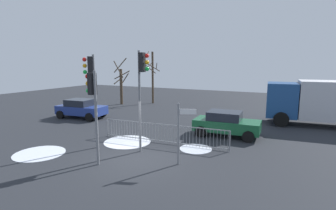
# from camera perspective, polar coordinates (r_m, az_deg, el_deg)

# --- Properties ---
(ground_plane) EXTENTS (60.00, 60.00, 0.00)m
(ground_plane) POSITION_cam_1_polar(r_m,az_deg,el_deg) (12.35, -6.70, -11.46)
(ground_plane) COLOR #26282D
(traffic_light_foreground_left) EXTENTS (0.57, 0.34, 4.89)m
(traffic_light_foreground_left) POSITION_cam_1_polar(r_m,az_deg,el_deg) (12.51, -5.66, 5.64)
(traffic_light_foreground_left) COLOR slate
(traffic_light_foreground_left) RESTS_ON ground
(traffic_light_mid_right) EXTENTS (0.57, 0.34, 4.02)m
(traffic_light_mid_right) POSITION_cam_1_polar(r_m,az_deg,el_deg) (11.40, -15.91, 1.80)
(traffic_light_mid_right) COLOR slate
(traffic_light_mid_right) RESTS_ON ground
(traffic_light_rear_left) EXTENTS (0.46, 0.48, 4.73)m
(traffic_light_rear_left) POSITION_cam_1_polar(r_m,az_deg,el_deg) (13.59, -16.24, 5.11)
(traffic_light_rear_left) COLOR slate
(traffic_light_rear_left) RESTS_ON ground
(direction_sign_post) EXTENTS (0.75, 0.31, 2.67)m
(direction_sign_post) POSITION_cam_1_polar(r_m,az_deg,el_deg) (11.17, 2.59, -5.51)
(direction_sign_post) COLOR slate
(direction_sign_post) RESTS_ON ground
(pedestrian_guard_railing) EXTENTS (7.19, 0.53, 1.07)m
(pedestrian_guard_railing) POSITION_cam_1_polar(r_m,az_deg,el_deg) (14.30, -1.12, -6.15)
(pedestrian_guard_railing) COLOR slate
(pedestrian_guard_railing) RESTS_ON ground
(car_blue_near) EXTENTS (3.95, 2.24, 1.47)m
(car_blue_near) POSITION_cam_1_polar(r_m,az_deg,el_deg) (21.79, -18.25, -0.68)
(car_blue_near) COLOR navy
(car_blue_near) RESTS_ON ground
(car_green_far) EXTENTS (3.87, 2.07, 1.47)m
(car_green_far) POSITION_cam_1_polar(r_m,az_deg,el_deg) (16.06, 12.46, -3.86)
(car_green_far) COLOR #195933
(car_green_far) RESTS_ON ground
(delivery_truck) EXTENTS (7.23, 3.26, 3.10)m
(delivery_truck) POSITION_cam_1_polar(r_m,az_deg,el_deg) (20.77, 30.59, 0.74)
(delivery_truck) COLOR silver
(delivery_truck) RESTS_ON ground
(bare_tree_left) EXTENTS (1.87, 1.76, 4.79)m
(bare_tree_left) POSITION_cam_1_polar(r_m,az_deg,el_deg) (27.79, -10.08, 4.55)
(bare_tree_left) COLOR #473828
(bare_tree_left) RESTS_ON ground
(bare_tree_centre) EXTENTS (1.77, 1.61, 5.48)m
(bare_tree_centre) POSITION_cam_1_polar(r_m,az_deg,el_deg) (27.95, -3.38, 6.27)
(bare_tree_centre) COLOR #473828
(bare_tree_centre) RESTS_ON ground
(snow_patch_kerb) EXTENTS (2.56, 2.56, 0.01)m
(snow_patch_kerb) POSITION_cam_1_polar(r_m,az_deg,el_deg) (14.86, -8.78, -7.86)
(snow_patch_kerb) COLOR white
(snow_patch_kerb) RESTS_ON ground
(snow_patch_island) EXTENTS (1.63, 1.63, 0.01)m
(snow_patch_island) POSITION_cam_1_polar(r_m,az_deg,el_deg) (13.64, 5.99, -9.38)
(snow_patch_island) COLOR silver
(snow_patch_island) RESTS_ON ground
(snow_patch_verge) EXTENTS (2.37, 2.37, 0.01)m
(snow_patch_verge) POSITION_cam_1_polar(r_m,az_deg,el_deg) (14.32, -26.01, -9.38)
(snow_patch_verge) COLOR silver
(snow_patch_verge) RESTS_ON ground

